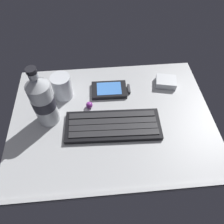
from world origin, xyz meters
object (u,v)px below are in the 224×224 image
Objects in this scene: juice_cup at (62,88)px; trackball_mouse at (89,105)px; keyboard at (113,125)px; handheld_device at (111,90)px; water_bottle at (43,100)px; charger_block at (166,82)px.

trackball_mouse is (8.55, -5.95, -2.81)cm from juice_cup.
keyboard is 21.44cm from juice_cup.
juice_cup is (-16.21, -0.54, 3.18)cm from handheld_device.
trackball_mouse is (12.71, 3.67, -7.91)cm from water_bottle.
handheld_device is 10.05cm from trackball_mouse.
handheld_device is 1.52× the size of juice_cup.
water_bottle is 9.45× the size of trackball_mouse.
charger_block reaches higher than trackball_mouse.
handheld_device is at bearing -175.16° from charger_block.
juice_cup is 36.17cm from charger_block.
juice_cup is at bearing -178.08° from handheld_device.
charger_block is at bearing 16.43° from water_bottle.
juice_cup is 3.86× the size of trackball_mouse.
keyboard is 11.00cm from trackball_mouse.
water_bottle is 2.97× the size of charger_block.
handheld_device is at bearing 1.92° from juice_cup.
handheld_device is 24.23cm from water_bottle.
charger_block is 28.64cm from trackball_mouse.
juice_cup is 11.66cm from water_bottle.
keyboard is 13.37× the size of trackball_mouse.
charger_block reaches higher than keyboard.
keyboard is 1.41× the size of water_bottle.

